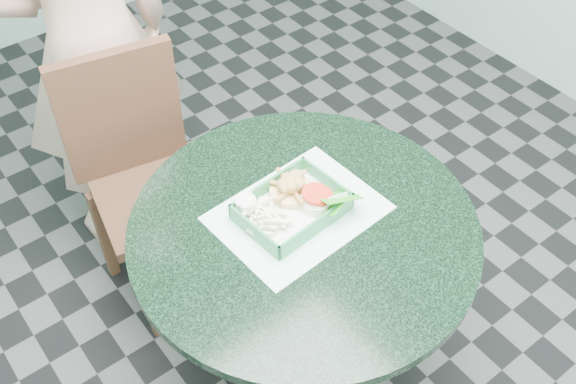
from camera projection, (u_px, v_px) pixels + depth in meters
floor at (300, 372)px, 2.31m from camera, size 4.00×5.00×0.02m
cafe_table at (303, 269)px, 1.89m from camera, size 0.92×0.92×0.75m
dining_chair at (143, 166)px, 2.24m from camera, size 0.39×0.40×0.93m
diner_person at (85, 17)px, 2.12m from camera, size 0.69×0.46×1.88m
placemat at (298, 218)px, 1.79m from camera, size 0.44×0.34×0.00m
food_basket at (292, 215)px, 1.78m from camera, size 0.27×0.19×0.05m
crab_sandwich at (293, 191)px, 1.79m from camera, size 0.12×0.12×0.07m
fries_pile at (262, 218)px, 1.74m from camera, size 0.13×0.14×0.04m
sauce_ramekin at (246, 205)px, 1.76m from camera, size 0.06×0.06×0.03m
garnish_cup at (322, 206)px, 1.76m from camera, size 0.13×0.13×0.05m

